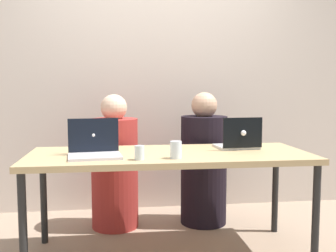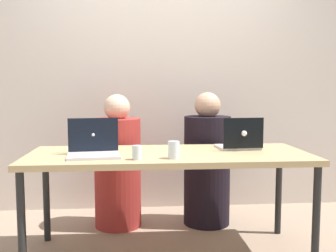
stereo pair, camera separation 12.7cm
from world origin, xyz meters
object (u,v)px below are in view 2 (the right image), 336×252
(person_on_left, at_px, (118,168))
(laptop_back_right, at_px, (240,142))
(person_on_right, at_px, (207,166))
(water_glass_center, at_px, (174,151))
(laptop_front_left, at_px, (94,148))
(water_glass_left, at_px, (137,153))
(laptop_back_left, at_px, (94,145))

(person_on_left, relative_size, laptop_back_right, 3.58)
(person_on_right, height_order, water_glass_center, person_on_right)
(person_on_right, bearing_deg, laptop_front_left, 40.61)
(person_on_right, height_order, water_glass_left, person_on_right)
(person_on_left, bearing_deg, water_glass_center, 116.69)
(laptop_front_left, xyz_separation_m, laptop_back_left, (-0.02, 0.19, -0.00))
(water_glass_center, bearing_deg, laptop_back_right, 33.31)
(person_on_left, relative_size, laptop_back_left, 3.76)
(person_on_left, distance_m, laptop_back_left, 0.61)
(laptop_back_right, height_order, laptop_back_left, laptop_back_right)
(laptop_back_left, bearing_deg, person_on_left, -100.72)
(person_on_right, xyz_separation_m, water_glass_center, (-0.37, -0.85, 0.27))
(laptop_front_left, relative_size, laptop_back_right, 1.15)
(water_glass_center, bearing_deg, laptop_front_left, 165.01)
(laptop_back_right, relative_size, laptop_back_left, 1.05)
(person_on_right, distance_m, laptop_front_left, 1.18)
(person_on_left, relative_size, person_on_right, 0.99)
(person_on_right, xyz_separation_m, laptop_back_right, (0.15, -0.51, 0.28))
(laptop_front_left, xyz_separation_m, laptop_back_right, (1.04, 0.20, -0.00))
(laptop_back_left, relative_size, water_glass_center, 2.69)
(water_glass_left, bearing_deg, laptop_back_left, 131.09)
(person_on_left, relative_size, laptop_front_left, 3.11)
(laptop_back_right, height_order, water_glass_center, laptop_back_right)
(laptop_front_left, relative_size, water_glass_center, 3.25)
(person_on_left, xyz_separation_m, laptop_back_right, (0.92, -0.51, 0.28))
(laptop_back_left, height_order, water_glass_left, laptop_back_left)
(person_on_left, height_order, person_on_right, person_on_right)
(person_on_left, relative_size, water_glass_center, 10.11)
(laptop_front_left, bearing_deg, person_on_right, 32.03)
(water_glass_left, bearing_deg, laptop_back_right, 25.68)
(person_on_right, xyz_separation_m, water_glass_left, (-0.61, -0.87, 0.26))
(water_glass_center, bearing_deg, person_on_right, 66.21)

